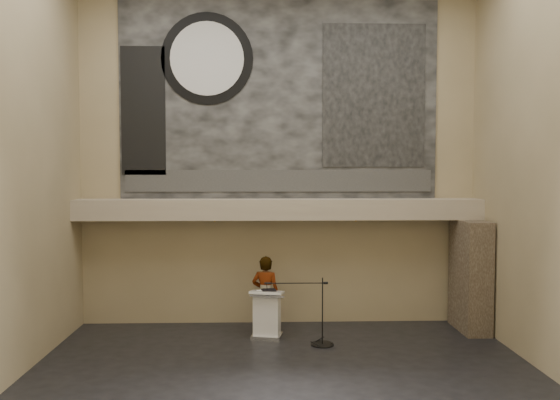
{
  "coord_description": "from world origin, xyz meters",
  "views": [
    {
      "loc": [
        -0.41,
        -9.88,
        3.89
      ],
      "look_at": [
        0.0,
        3.2,
        3.2
      ],
      "focal_mm": 35.0,
      "sensor_mm": 36.0,
      "label": 1
    }
  ],
  "objects": [
    {
      "name": "soffit",
      "position": [
        0.0,
        3.6,
        2.95
      ],
      "size": [
        10.0,
        0.8,
        0.5
      ],
      "primitive_type": "cube",
      "color": "#9F917B",
      "rests_on": "wall_back"
    },
    {
      "name": "banner_clock_face",
      "position": [
        -1.8,
        3.91,
        6.7
      ],
      "size": [
        1.84,
        0.02,
        1.84
      ],
      "primitive_type": "cylinder",
      "rotation": [
        1.57,
        0.0,
        0.0
      ],
      "color": "silver",
      "rests_on": "banner"
    },
    {
      "name": "banner_brick_print",
      "position": [
        -3.4,
        3.93,
        5.4
      ],
      "size": [
        1.1,
        0.02,
        3.2
      ],
      "primitive_type": "cube",
      "color": "black",
      "rests_on": "banner"
    },
    {
      "name": "wall_back",
      "position": [
        0.0,
        4.0,
        4.25
      ],
      "size": [
        10.0,
        0.02,
        8.5
      ],
      "primitive_type": "cube",
      "color": "#8D7D59",
      "rests_on": "floor"
    },
    {
      "name": "stone_pier",
      "position": [
        4.65,
        3.15,
        1.35
      ],
      "size": [
        0.6,
        1.4,
        2.7
      ],
      "primitive_type": "cube",
      "color": "#413428",
      "rests_on": "floor"
    },
    {
      "name": "floor",
      "position": [
        0.0,
        0.0,
        0.0
      ],
      "size": [
        10.0,
        10.0,
        0.0
      ],
      "primitive_type": "plane",
      "color": "black",
      "rests_on": "ground"
    },
    {
      "name": "sprinkler_right",
      "position": [
        1.9,
        3.55,
        2.67
      ],
      "size": [
        0.04,
        0.04,
        0.06
      ],
      "primitive_type": "cylinder",
      "color": "#B2893D",
      "rests_on": "soffit"
    },
    {
      "name": "banner_building_print",
      "position": [
        2.4,
        3.93,
        5.8
      ],
      "size": [
        2.6,
        0.02,
        3.6
      ],
      "primitive_type": "cube",
      "color": "black",
      "rests_on": "banner"
    },
    {
      "name": "lectern",
      "position": [
        -0.32,
        2.7,
        0.55
      ],
      "size": [
        0.85,
        0.67,
        1.14
      ],
      "rotation": [
        0.0,
        0.0,
        -0.2
      ],
      "color": "silver",
      "rests_on": "floor"
    },
    {
      "name": "wall_front",
      "position": [
        0.0,
        -4.0,
        4.25
      ],
      "size": [
        10.0,
        0.02,
        8.5
      ],
      "primitive_type": "cube",
      "color": "#8D7D59",
      "rests_on": "floor"
    },
    {
      "name": "binder",
      "position": [
        -0.28,
        2.71,
        1.12
      ],
      "size": [
        0.35,
        0.3,
        0.04
      ],
      "primitive_type": "cube",
      "rotation": [
        0.0,
        0.0,
        0.19
      ],
      "color": "black",
      "rests_on": "lectern"
    },
    {
      "name": "sprinkler_left",
      "position": [
        -1.6,
        3.55,
        2.67
      ],
      "size": [
        0.04,
        0.04,
        0.06
      ],
      "primitive_type": "cylinder",
      "color": "#B2893D",
      "rests_on": "soffit"
    },
    {
      "name": "speaker_person",
      "position": [
        -0.35,
        3.13,
        0.93
      ],
      "size": [
        0.77,
        0.6,
        1.85
      ],
      "primitive_type": "imported",
      "rotation": [
        0.0,
        0.0,
        2.89
      ],
      "color": "silver",
      "rests_on": "floor"
    },
    {
      "name": "wall_right",
      "position": [
        5.0,
        0.0,
        4.25
      ],
      "size": [
        0.02,
        8.0,
        8.5
      ],
      "primitive_type": "cube",
      "color": "#8D7D59",
      "rests_on": "floor"
    },
    {
      "name": "mic_stand",
      "position": [
        0.87,
        2.12,
        0.23
      ],
      "size": [
        1.56,
        0.52,
        1.52
      ],
      "rotation": [
        0.0,
        0.0,
        -0.0
      ],
      "color": "black",
      "rests_on": "floor"
    },
    {
      "name": "banner_text_strip",
      "position": [
        0.0,
        3.93,
        3.65
      ],
      "size": [
        7.76,
        0.02,
        0.55
      ],
      "primitive_type": "cube",
      "color": "#2F2F2F",
      "rests_on": "banner"
    },
    {
      "name": "banner_clock_rim",
      "position": [
        -1.8,
        3.93,
        6.7
      ],
      "size": [
        2.3,
        0.02,
        2.3
      ],
      "primitive_type": "cylinder",
      "rotation": [
        1.57,
        0.0,
        0.0
      ],
      "color": "black",
      "rests_on": "banner"
    },
    {
      "name": "papers",
      "position": [
        -0.45,
        2.69,
        1.1
      ],
      "size": [
        0.24,
        0.3,
        0.0
      ],
      "primitive_type": "cube",
      "rotation": [
        0.0,
        0.0,
        0.21
      ],
      "color": "white",
      "rests_on": "lectern"
    },
    {
      "name": "banner",
      "position": [
        0.0,
        3.97,
        5.7
      ],
      "size": [
        8.0,
        0.05,
        5.0
      ],
      "primitive_type": "cube",
      "color": "black",
      "rests_on": "wall_back"
    },
    {
      "name": "wall_left",
      "position": [
        -5.0,
        0.0,
        4.25
      ],
      "size": [
        0.02,
        8.0,
        8.5
      ],
      "primitive_type": "cube",
      "color": "#8D7D59",
      "rests_on": "floor"
    }
  ]
}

